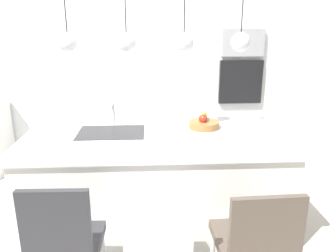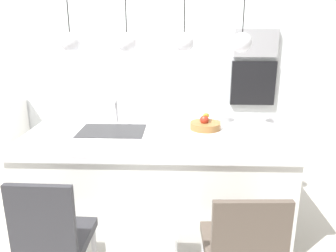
{
  "view_description": "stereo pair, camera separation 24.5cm",
  "coord_description": "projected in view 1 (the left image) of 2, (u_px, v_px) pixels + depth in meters",
  "views": [
    {
      "loc": [
        -0.05,
        -2.73,
        1.78
      ],
      "look_at": [
        0.1,
        0.0,
        0.94
      ],
      "focal_mm": 35.92,
      "sensor_mm": 36.0,
      "label": 1
    },
    {
      "loc": [
        0.2,
        -2.73,
        1.78
      ],
      "look_at": [
        0.1,
        0.0,
        0.94
      ],
      "focal_mm": 35.92,
      "sensor_mm": 36.0,
      "label": 2
    }
  ],
  "objects": [
    {
      "name": "chair_middle",
      "position": [
        158.0,
        245.0,
        2.05
      ],
      "size": [
        0.41,
        0.46,
        0.85
      ],
      "color": "white",
      "rests_on": "ground"
    },
    {
      "name": "floor",
      "position": [
        157.0,
        223.0,
        3.13
      ],
      "size": [
        6.6,
        6.6,
        0.0
      ],
      "primitive_type": "plane",
      "color": "#BCB7AD",
      "rests_on": "ground"
    },
    {
      "name": "chair_near",
      "position": [
        64.0,
        242.0,
        2.01
      ],
      "size": [
        0.42,
        0.42,
        0.93
      ],
      "color": "#333338",
      "rests_on": "ground"
    },
    {
      "name": "pendant_light_right",
      "position": [
        241.0,
        42.0,
        2.69
      ],
      "size": [
        0.16,
        0.16,
        0.76
      ],
      "color": "silver"
    },
    {
      "name": "microwave",
      "position": [
        243.0,
        43.0,
        4.25
      ],
      "size": [
        0.54,
        0.08,
        0.34
      ],
      "primitive_type": "cube",
      "color": "#9E9EA3",
      "rests_on": "back_wall"
    },
    {
      "name": "pendant_light_left",
      "position": [
        68.0,
        42.0,
        2.62
      ],
      "size": [
        0.16,
        0.16,
        0.76
      ],
      "color": "silver"
    },
    {
      "name": "pendant_light_center_left",
      "position": [
        126.0,
        42.0,
        2.64
      ],
      "size": [
        0.16,
        0.16,
        0.76
      ],
      "color": "silver"
    },
    {
      "name": "faucet",
      "position": [
        113.0,
        110.0,
        3.01
      ],
      "size": [
        0.02,
        0.17,
        0.22
      ],
      "color": "silver",
      "rests_on": "kitchen_island"
    },
    {
      "name": "chair_far",
      "position": [
        256.0,
        241.0,
        2.08
      ],
      "size": [
        0.48,
        0.49,
        0.87
      ],
      "color": "brown",
      "rests_on": "ground"
    },
    {
      "name": "sink_basin",
      "position": [
        111.0,
        133.0,
        2.85
      ],
      "size": [
        0.56,
        0.4,
        0.02
      ],
      "primitive_type": "cube",
      "color": "#2D2D30",
      "rests_on": "kitchen_island"
    },
    {
      "name": "pendant_light_center_right",
      "position": [
        184.0,
        42.0,
        2.66
      ],
      "size": [
        0.16,
        0.16,
        0.76
      ],
      "color": "silver"
    },
    {
      "name": "oven",
      "position": [
        240.0,
        82.0,
        4.39
      ],
      "size": [
        0.56,
        0.08,
        0.56
      ],
      "primitive_type": "cube",
      "color": "black",
      "rests_on": "back_wall"
    },
    {
      "name": "kitchen_island",
      "position": [
        157.0,
        179.0,
        3.0
      ],
      "size": [
        2.2,
        1.14,
        0.89
      ],
      "color": "white",
      "rests_on": "ground"
    },
    {
      "name": "back_wall",
      "position": [
        153.0,
        62.0,
        4.33
      ],
      "size": [
        6.0,
        0.1,
        2.6
      ],
      "primitive_type": "cube",
      "color": "white",
      "rests_on": "ground"
    },
    {
      "name": "fruit_bowl",
      "position": [
        204.0,
        123.0,
        2.97
      ],
      "size": [
        0.27,
        0.27,
        0.16
      ],
      "color": "#9E6B38",
      "rests_on": "kitchen_island"
    }
  ]
}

